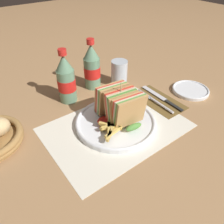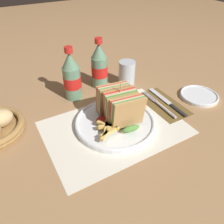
{
  "view_description": "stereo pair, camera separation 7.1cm",
  "coord_description": "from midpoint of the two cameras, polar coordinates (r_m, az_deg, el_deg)",
  "views": [
    {
      "loc": [
        -0.32,
        -0.46,
        0.47
      ],
      "look_at": [
        0.02,
        -0.0,
        0.04
      ],
      "focal_mm": 35.0,
      "sensor_mm": 36.0,
      "label": 1
    },
    {
      "loc": [
        -0.26,
        -0.49,
        0.47
      ],
      "look_at": [
        0.02,
        -0.0,
        0.04
      ],
      "focal_mm": 35.0,
      "sensor_mm": 36.0,
      "label": 2
    }
  ],
  "objects": [
    {
      "name": "glass_near",
      "position": [
        0.91,
        6.14,
        9.83
      ],
      "size": [
        0.07,
        0.07,
        0.11
      ],
      "color": "silver",
      "rests_on": "ground_plane"
    },
    {
      "name": "coke_bottle_near",
      "position": [
        0.82,
        -7.99,
        8.89
      ],
      "size": [
        0.07,
        0.07,
        0.2
      ],
      "color": "slate",
      "rests_on": "ground_plane"
    },
    {
      "name": "ketchup_blob",
      "position": [
        0.69,
        0.61,
        -2.2
      ],
      "size": [
        0.05,
        0.04,
        0.02
      ],
      "color": "maroon",
      "rests_on": "plate_main"
    },
    {
      "name": "coke_bottle_far",
      "position": [
        0.89,
        -0.97,
        11.7
      ],
      "size": [
        0.07,
        0.07,
        0.2
      ],
      "color": "slate",
      "rests_on": "ground_plane"
    },
    {
      "name": "napkin",
      "position": [
        0.84,
        15.49,
        2.01
      ],
      "size": [
        0.11,
        0.21,
        0.0
      ],
      "color": "brown",
      "rests_on": "ground_plane"
    },
    {
      "name": "fork",
      "position": [
        0.82,
        15.37,
        1.34
      ],
      "size": [
        0.02,
        0.18,
        0.01
      ],
      "rotation": [
        0.0,
        0.0,
        -0.03
      ],
      "color": "silver",
      "rests_on": "napkin"
    },
    {
      "name": "side_saucer",
      "position": [
        0.93,
        23.86,
        3.88
      ],
      "size": [
        0.14,
        0.14,
        0.01
      ],
      "color": "white",
      "rests_on": "ground_plane"
    },
    {
      "name": "fries_pile",
      "position": [
        0.66,
        1.98,
        -4.16
      ],
      "size": [
        0.09,
        0.08,
        0.02
      ],
      "color": "#E0B756",
      "rests_on": "plate_main"
    },
    {
      "name": "ground_plane",
      "position": [
        0.73,
        1.5,
        -2.77
      ],
      "size": [
        4.0,
        4.0,
        0.0
      ],
      "primitive_type": "plane",
      "color": "#9E754C"
    },
    {
      "name": "plate_main",
      "position": [
        0.71,
        3.64,
        -2.85
      ],
      "size": [
        0.26,
        0.26,
        0.02
      ],
      "color": "white",
      "rests_on": "ground_plane"
    },
    {
      "name": "club_sandwich",
      "position": [
        0.69,
        5.1,
        1.43
      ],
      "size": [
        0.11,
        0.17,
        0.14
      ],
      "color": "tan",
      "rests_on": "plate_main"
    },
    {
      "name": "placemat",
      "position": [
        0.71,
        3.59,
        -4.16
      ],
      "size": [
        0.44,
        0.31,
        0.0
      ],
      "color": "silver",
      "rests_on": "ground_plane"
    },
    {
      "name": "knife",
      "position": [
        0.85,
        16.6,
        2.5
      ],
      "size": [
        0.02,
        0.21,
        0.0
      ],
      "rotation": [
        0.0,
        0.0,
        -0.03
      ],
      "color": "black",
      "rests_on": "napkin"
    }
  ]
}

